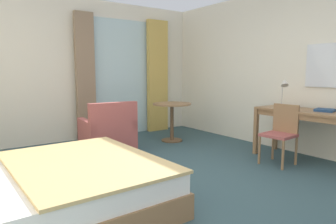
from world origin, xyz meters
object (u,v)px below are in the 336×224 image
Objects in this scene: armchair_by_window at (108,133)px; round_cafe_table at (172,113)px; desk_chair at (281,131)px; bed at (44,190)px; desk_lamp at (284,88)px; writing_desk at (307,116)px; closed_book at (325,110)px.

round_cafe_table is (1.41, 0.15, 0.20)m from armchair_by_window.
armchair_by_window is at bearing 133.22° from desk_chair.
armchair_by_window is at bearing 49.79° from bed.
bed is at bearing 177.77° from desk_lamp.
closed_book is at bearing -72.81° from writing_desk.
desk_chair is 0.67m from closed_book.
desk_lamp is at bearing -2.23° from bed.
closed_book is 3.30m from armchair_by_window.
desk_chair is 1.17× the size of round_cafe_table.
desk_chair reaches higher than writing_desk.
closed_book is at bearing -66.32° from desk_lamp.
desk_lamp is at bearing -41.02° from armchair_by_window.
closed_book is at bearing -38.77° from desk_chair.
desk_lamp reaches higher than bed.
desk_lamp is (3.47, -0.14, 0.85)m from bed.
desk_lamp reaches higher than writing_desk.
writing_desk is 2.00× the size of round_cafe_table.
writing_desk is at bearing -20.66° from desk_chair.
desk_chair is 2.68m from armchair_by_window.
armchair_by_window reaches higher than closed_book.
bed reaches higher than armchair_by_window.
bed reaches higher than desk_chair.
bed is 4.26× the size of desk_lamp.
desk_chair is at bearing -5.04° from bed.
armchair_by_window reaches higher than writing_desk.
armchair_by_window is 1.18× the size of round_cafe_table.
bed is 3.68m from writing_desk.
armchair_by_window reaches higher than desk_chair.
writing_desk is 0.26m from closed_book.
round_cafe_table is at bearing 32.87° from bed.
bed reaches higher than closed_book.
desk_chair is (3.24, -0.29, 0.24)m from bed.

